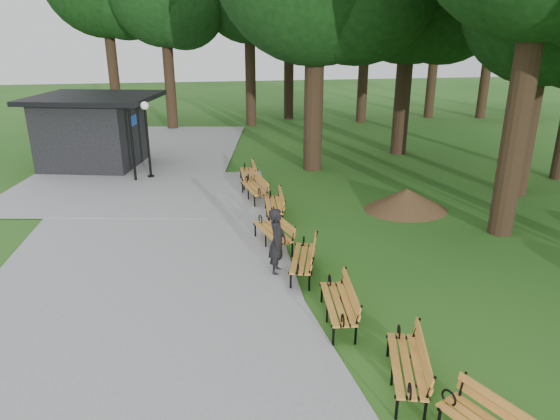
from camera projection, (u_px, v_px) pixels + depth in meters
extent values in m
plane|color=#255B1A|center=(310.00, 299.00, 11.55)|extent=(100.00, 100.00, 0.00)
cube|color=#959598|center=(143.00, 255.00, 13.71)|extent=(12.00, 38.00, 0.06)
imported|color=black|center=(277.00, 241.00, 12.48)|extent=(0.60, 0.74, 1.73)
cylinder|color=black|center=(148.00, 144.00, 20.34)|extent=(0.10, 0.10, 2.87)
sphere|color=white|center=(145.00, 106.00, 19.81)|extent=(0.32, 0.32, 0.32)
cone|color=#47301C|center=(406.00, 199.00, 17.05)|extent=(2.39, 2.39, 0.76)
cylinder|color=black|center=(521.00, 97.00, 13.87)|extent=(0.70, 0.70, 8.11)
cylinder|color=black|center=(531.00, 111.00, 17.70)|extent=(0.60, 0.60, 6.17)
cylinder|color=black|center=(314.00, 79.00, 20.81)|extent=(0.80, 0.80, 7.74)
cylinder|color=black|center=(404.00, 78.00, 23.69)|extent=(0.76, 0.76, 7.26)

